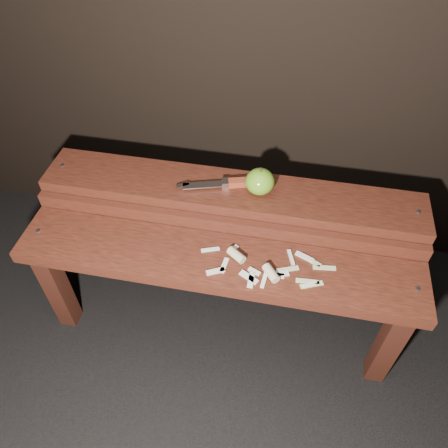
% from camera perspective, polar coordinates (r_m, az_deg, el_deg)
% --- Properties ---
extents(ground, '(60.00, 60.00, 0.00)m').
position_cam_1_polar(ground, '(1.64, -0.41, -12.33)').
color(ground, black).
extents(bench_front_tier, '(1.20, 0.20, 0.42)m').
position_cam_1_polar(bench_front_tier, '(1.31, -1.01, -6.68)').
color(bench_front_tier, '#34150D').
rests_on(bench_front_tier, ground).
extents(bench_rear_tier, '(1.20, 0.21, 0.50)m').
position_cam_1_polar(bench_rear_tier, '(1.41, 0.82, 2.07)').
color(bench_rear_tier, '#34150D').
rests_on(bench_rear_tier, ground).
extents(apple, '(0.09, 0.09, 0.09)m').
position_cam_1_polar(apple, '(1.32, 4.71, 5.55)').
color(apple, '#5F941E').
rests_on(apple, bench_rear_tier).
extents(knife, '(0.27, 0.10, 0.02)m').
position_cam_1_polar(knife, '(1.36, 1.41, 5.39)').
color(knife, maroon).
rests_on(knife, bench_rear_tier).
extents(apple_scraps, '(0.39, 0.15, 0.03)m').
position_cam_1_polar(apple_scraps, '(1.24, 4.97, -5.59)').
color(apple_scraps, beige).
rests_on(apple_scraps, bench_front_tier).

